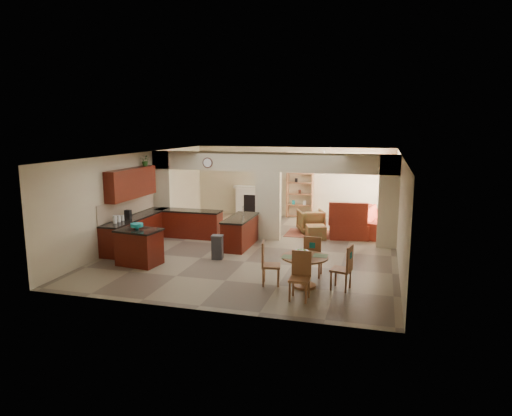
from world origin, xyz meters
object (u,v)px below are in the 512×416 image
(kitchen_island, at_px, (139,247))
(dining_table, at_px, (305,266))
(sofa, at_px, (374,220))
(armchair, at_px, (311,221))

(kitchen_island, bearing_deg, dining_table, 0.46)
(kitchen_island, height_order, sofa, kitchen_island)
(sofa, bearing_deg, armchair, 118.40)
(kitchen_island, distance_m, sofa, 8.12)
(armchair, bearing_deg, dining_table, 75.07)
(armchair, bearing_deg, kitchen_island, 30.15)
(dining_table, relative_size, armchair, 1.22)
(kitchen_island, bearing_deg, armchair, 59.55)
(kitchen_island, distance_m, dining_table, 4.53)
(sofa, height_order, armchair, sofa)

